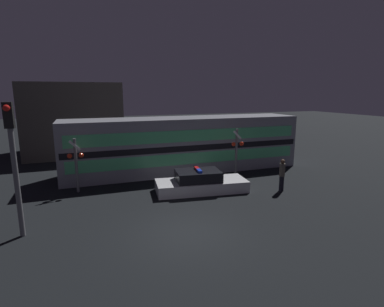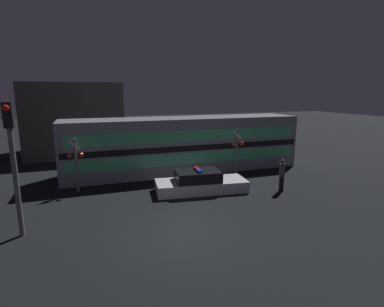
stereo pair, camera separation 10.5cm
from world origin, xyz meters
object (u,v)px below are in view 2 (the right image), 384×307
object	(u,v)px
crossing_signal_near	(237,150)
pedestrian	(282,175)
train	(185,144)
traffic_light_corner	(13,156)
police_car	(200,183)

from	to	relation	value
crossing_signal_near	pedestrian	bearing A→B (deg)	-73.86
train	traffic_light_corner	size ratio (longest dim) A/B	3.20
police_car	crossing_signal_near	xyz separation A→B (m)	(3.16, 1.85, 1.27)
crossing_signal_near	traffic_light_corner	bearing A→B (deg)	-158.82
train	pedestrian	xyz separation A→B (m)	(3.50, -5.98, -0.91)
crossing_signal_near	traffic_light_corner	distance (m)	12.18
traffic_light_corner	train	bearing A→B (deg)	38.76
train	crossing_signal_near	size ratio (longest dim) A/B	5.18
pedestrian	crossing_signal_near	size ratio (longest dim) A/B	0.58
crossing_signal_near	traffic_light_corner	world-z (taller)	traffic_light_corner
pedestrian	traffic_light_corner	size ratio (longest dim) A/B	0.36
train	traffic_light_corner	xyz separation A→B (m)	(-8.75, -7.03, 1.22)
police_car	crossing_signal_near	bearing A→B (deg)	37.52
pedestrian	traffic_light_corner	world-z (taller)	traffic_light_corner
train	pedestrian	world-z (taller)	train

